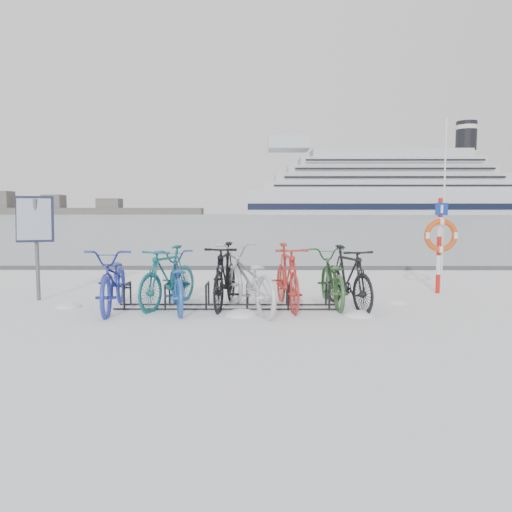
% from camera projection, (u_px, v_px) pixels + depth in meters
% --- Properties ---
extents(ground, '(900.00, 900.00, 0.00)m').
position_uv_depth(ground, '(227.00, 308.00, 8.97)').
color(ground, white).
rests_on(ground, ground).
extents(ice_sheet, '(400.00, 298.00, 0.02)m').
position_uv_depth(ice_sheet, '(258.00, 216.00, 163.34)').
color(ice_sheet, '#9BA9AF').
rests_on(ice_sheet, ground).
extents(quay_edge, '(400.00, 0.25, 0.10)m').
position_uv_depth(quay_edge, '(240.00, 268.00, 14.84)').
color(quay_edge, '#3F3F42').
rests_on(quay_edge, ground).
extents(bike_rack, '(4.00, 0.48, 0.46)m').
position_uv_depth(bike_rack, '(227.00, 298.00, 8.95)').
color(bike_rack, black).
rests_on(bike_rack, ground).
extents(info_board, '(0.72, 0.45, 2.03)m').
position_uv_depth(info_board, '(35.00, 225.00, 9.59)').
color(info_board, '#595B5E').
rests_on(info_board, ground).
extents(lifebuoy_station, '(0.70, 0.22, 3.65)m').
position_uv_depth(lifebuoy_station, '(441.00, 236.00, 10.41)').
color(lifebuoy_station, red).
rests_on(lifebuoy_station, ground).
extents(cruise_ferry, '(131.25, 24.77, 43.13)m').
position_uv_depth(cruise_ferry, '(386.00, 190.00, 233.38)').
color(cruise_ferry, silver).
rests_on(cruise_ferry, ground).
extents(shoreline, '(180.00, 12.00, 9.50)m').
position_uv_depth(shoreline, '(32.00, 209.00, 268.45)').
color(shoreline, '#474747').
rests_on(shoreline, ground).
extents(bike_0, '(0.99, 2.24, 1.14)m').
position_uv_depth(bike_0, '(115.00, 277.00, 8.80)').
color(bike_0, '#24319A').
rests_on(bike_0, ground).
extents(bike_1, '(1.19, 1.98, 1.15)m').
position_uv_depth(bike_1, '(168.00, 275.00, 9.05)').
color(bike_1, '#145E63').
rests_on(bike_1, ground).
extents(bike_2, '(1.15, 2.12, 1.06)m').
position_uv_depth(bike_2, '(176.00, 280.00, 8.81)').
color(bike_2, '#22509F').
rests_on(bike_2, ground).
extents(bike_3, '(0.80, 2.05, 1.20)m').
position_uv_depth(bike_3, '(225.00, 274.00, 9.07)').
color(bike_3, black).
rests_on(bike_3, ground).
extents(bike_4, '(1.60, 2.39, 1.18)m').
position_uv_depth(bike_4, '(248.00, 277.00, 8.68)').
color(bike_4, silver).
rests_on(bike_4, ground).
extents(bike_5, '(0.83, 2.05, 1.20)m').
position_uv_depth(bike_5, '(287.00, 275.00, 8.96)').
color(bike_5, red).
rests_on(bike_5, ground).
extents(bike_6, '(0.80, 2.06, 1.06)m').
position_uv_depth(bike_6, '(331.00, 276.00, 9.25)').
color(bike_6, '#2D592B').
rests_on(bike_6, ground).
extents(bike_7, '(1.05, 2.00, 1.16)m').
position_uv_depth(bike_7, '(348.00, 276.00, 8.93)').
color(bike_7, black).
rests_on(bike_7, ground).
extents(snow_drifts, '(6.48, 1.88, 0.20)m').
position_uv_depth(snow_drifts, '(264.00, 309.00, 8.88)').
color(snow_drifts, white).
rests_on(snow_drifts, ground).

